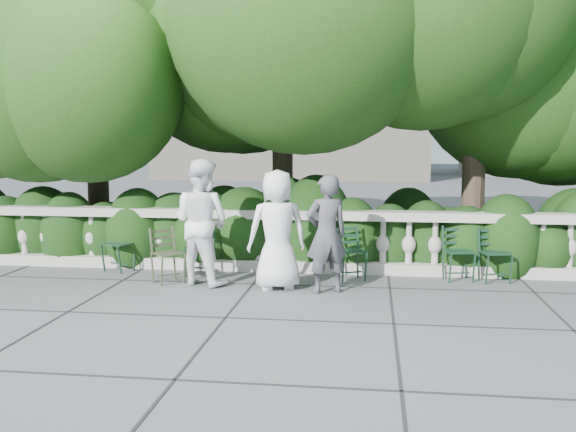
# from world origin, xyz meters

# --- Properties ---
(ground) EXTENTS (90.00, 90.00, 0.00)m
(ground) POSITION_xyz_m (0.00, 0.00, 0.00)
(ground) COLOR #4C4E54
(ground) RESTS_ON ground
(balustrade) EXTENTS (12.00, 0.44, 1.00)m
(balustrade) POSITION_xyz_m (0.00, 1.80, 0.49)
(balustrade) COLOR #9E998E
(balustrade) RESTS_ON ground
(shrub_hedge) EXTENTS (15.00, 2.60, 1.70)m
(shrub_hedge) POSITION_xyz_m (0.00, 3.00, 0.00)
(shrub_hedge) COLOR black
(shrub_hedge) RESTS_ON ground
(tree_canopy) EXTENTS (15.04, 6.52, 6.78)m
(tree_canopy) POSITION_xyz_m (0.69, 3.19, 3.96)
(tree_canopy) COLOR #3F3023
(tree_canopy) RESTS_ON ground
(chair_a) EXTENTS (0.59, 0.61, 0.84)m
(chair_a) POSITION_xyz_m (-2.88, 1.32, 0.00)
(chair_a) COLOR black
(chair_a) RESTS_ON ground
(chair_c) EXTENTS (0.44, 0.48, 0.84)m
(chair_c) POSITION_xyz_m (-1.44, 1.16, 0.00)
(chair_c) COLOR black
(chair_c) RESTS_ON ground
(chair_d) EXTENTS (0.52, 0.55, 0.84)m
(chair_d) POSITION_xyz_m (3.09, 1.25, 0.00)
(chair_d) COLOR black
(chair_d) RESTS_ON ground
(chair_e) EXTENTS (0.59, 0.61, 0.84)m
(chair_e) POSITION_xyz_m (0.98, 1.14, 0.00)
(chair_e) COLOR black
(chair_e) RESTS_ON ground
(chair_f) EXTENTS (0.53, 0.56, 0.84)m
(chair_f) POSITION_xyz_m (2.57, 1.29, 0.00)
(chair_f) COLOR black
(chair_f) RESTS_ON ground
(chair_weathered) EXTENTS (0.65, 0.65, 0.84)m
(chair_weathered) POSITION_xyz_m (-1.66, 0.62, 0.00)
(chair_weathered) COLOR black
(chair_weathered) RESTS_ON ground
(person_businessman) EXTENTS (0.97, 0.78, 1.71)m
(person_businessman) POSITION_xyz_m (-0.09, 0.55, 0.86)
(person_businessman) COLOR white
(person_businessman) RESTS_ON ground
(person_woman_grey) EXTENTS (0.71, 0.61, 1.65)m
(person_woman_grey) POSITION_xyz_m (0.61, 0.44, 0.83)
(person_woman_grey) COLOR #444449
(person_woman_grey) RESTS_ON ground
(person_casual_man) EXTENTS (1.09, 0.98, 1.84)m
(person_casual_man) POSITION_xyz_m (-1.25, 0.75, 0.92)
(person_casual_man) COLOR white
(person_casual_man) RESTS_ON ground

